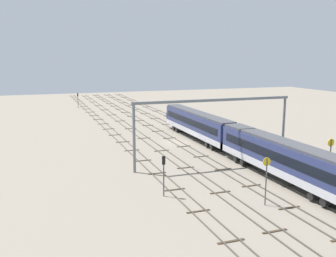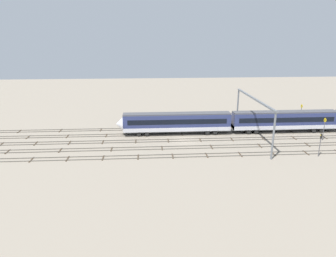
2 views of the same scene
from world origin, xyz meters
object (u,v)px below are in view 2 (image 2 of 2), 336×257
at_px(speed_sign_mid_trackside, 301,113).
at_px(signal_light_trackside_approach, 320,142).
at_px(relay_cabinet, 164,122).
at_px(overhead_gantry, 254,107).
at_px(speed_sign_far_trackside, 324,126).
at_px(train, 333,120).

height_order(speed_sign_mid_trackside, signal_light_trackside_approach, speed_sign_mid_trackside).
xyz_separation_m(speed_sign_mid_trackside, signal_light_trackside_approach, (4.82, 17.36, -0.85)).
height_order(signal_light_trackside_approach, relay_cabinet, signal_light_trackside_approach).
xyz_separation_m(overhead_gantry, speed_sign_mid_trackside, (-14.12, -6.87, -3.29)).
bearing_deg(speed_sign_far_trackside, speed_sign_mid_trackside, -83.93).
distance_m(speed_sign_mid_trackside, signal_light_trackside_approach, 18.03).
bearing_deg(relay_cabinet, overhead_gantry, 147.73).
xyz_separation_m(speed_sign_mid_trackside, relay_cabinet, (32.31, -4.61, -2.87)).
xyz_separation_m(speed_sign_far_trackside, signal_light_trackside_approach, (5.73, 8.73, -0.26)).
bearing_deg(relay_cabinet, train, 169.72).
xyz_separation_m(signal_light_trackside_approach, relay_cabinet, (27.50, -21.97, -2.02)).
bearing_deg(overhead_gantry, relay_cabinet, -32.27).
xyz_separation_m(train, speed_sign_mid_trackside, (6.72, -2.46, 1.09)).
bearing_deg(speed_sign_mid_trackside, speed_sign_far_trackside, 96.07).
distance_m(train, overhead_gantry, 21.75).
distance_m(train, signal_light_trackside_approach, 18.84).
relative_size(signal_light_trackside_approach, relay_cabinet, 2.53).
relative_size(train, relay_cabinet, 57.51).
bearing_deg(train, speed_sign_far_trackside, 46.69).
relative_size(overhead_gantry, relay_cabinet, 13.26).
bearing_deg(speed_sign_far_trackside, train, -133.31).
bearing_deg(speed_sign_far_trackside, overhead_gantry, -6.63).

